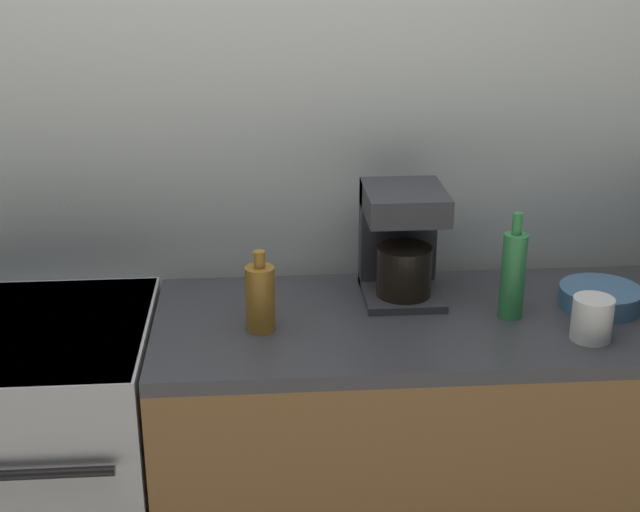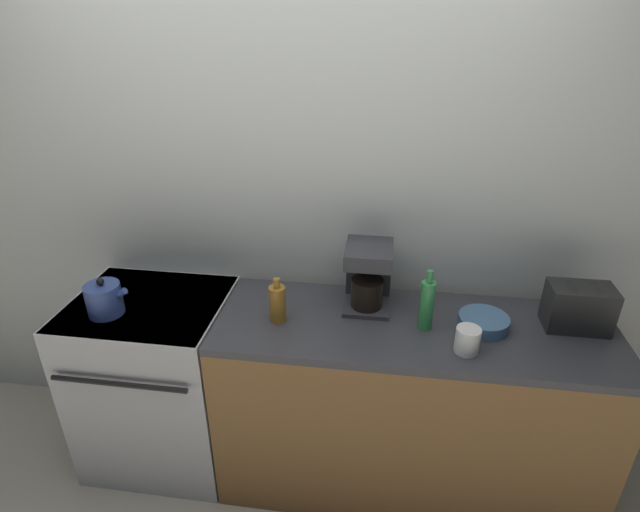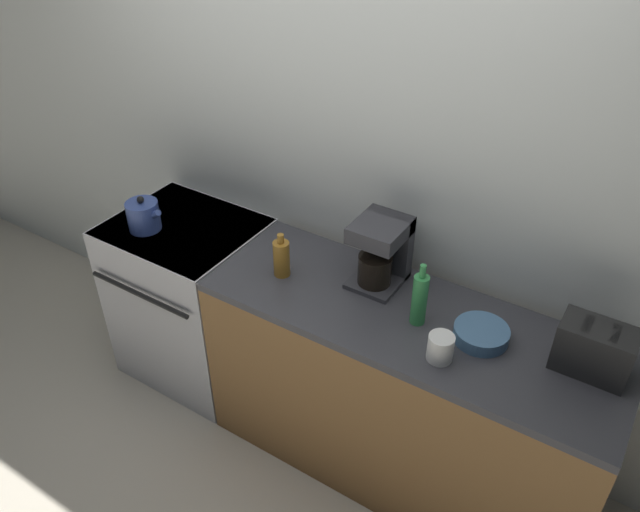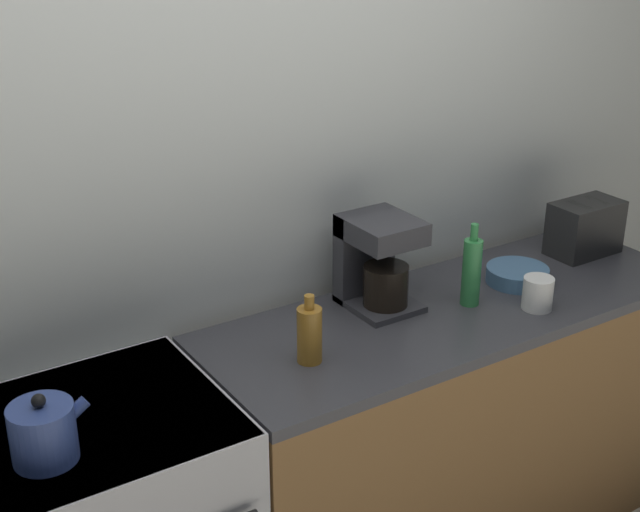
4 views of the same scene
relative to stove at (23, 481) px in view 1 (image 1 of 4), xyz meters
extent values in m
cube|color=silver|center=(0.61, 0.36, 0.83)|extent=(8.00, 0.05, 2.60)
cube|color=#B7B7BC|center=(0.00, 0.00, -0.01)|extent=(0.71, 0.61, 0.91)
cube|color=black|center=(0.00, 0.00, 0.43)|extent=(0.70, 0.59, 0.02)
cylinder|color=black|center=(0.16, -0.13, 0.44)|extent=(0.19, 0.19, 0.01)
cylinder|color=black|center=(0.16, 0.13, 0.44)|extent=(0.19, 0.19, 0.01)
cube|color=brown|center=(1.22, -0.01, -0.03)|extent=(1.71, 0.59, 0.87)
cube|color=#38383D|center=(1.22, -0.01, 0.43)|extent=(1.71, 0.59, 0.04)
cube|color=#333338|center=(1.00, 0.12, 0.45)|extent=(0.20, 0.24, 0.02)
cube|color=#333338|center=(1.00, 0.21, 0.59)|extent=(0.20, 0.06, 0.30)
cube|color=#333338|center=(1.00, 0.12, 0.71)|extent=(0.20, 0.24, 0.07)
cylinder|color=black|center=(1.00, 0.09, 0.53)|extent=(0.14, 0.14, 0.13)
cylinder|color=#9E6B23|center=(0.63, -0.05, 0.53)|extent=(0.07, 0.07, 0.16)
cylinder|color=#9E6B23|center=(0.63, -0.05, 0.63)|extent=(0.03, 0.03, 0.04)
cylinder|color=#338C47|center=(1.26, -0.02, 0.55)|extent=(0.06, 0.06, 0.22)
cylinder|color=#338C47|center=(1.26, -0.02, 0.69)|extent=(0.02, 0.02, 0.05)
cylinder|color=white|center=(1.41, -0.16, 0.50)|extent=(0.10, 0.10, 0.11)
cylinder|color=teal|center=(1.50, 0.02, 0.47)|extent=(0.21, 0.21, 0.05)
camera|label=1|loc=(0.63, -2.02, 1.39)|focal=50.00mm
camera|label=2|loc=(1.07, -1.82, 1.66)|focal=28.00mm
camera|label=3|loc=(1.93, -1.78, 2.07)|focal=35.00mm
camera|label=4|loc=(-0.54, -1.91, 1.70)|focal=50.00mm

